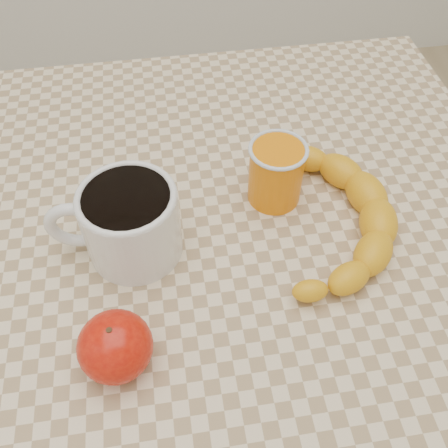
{
  "coord_description": "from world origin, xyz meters",
  "views": [
    {
      "loc": [
        -0.06,
        -0.37,
        1.23
      ],
      "look_at": [
        0.0,
        0.0,
        0.77
      ],
      "focal_mm": 40.0,
      "sensor_mm": 36.0,
      "label": 1
    }
  ],
  "objects": [
    {
      "name": "ground",
      "position": [
        0.0,
        0.0,
        0.0
      ],
      "size": [
        3.0,
        3.0,
        0.0
      ],
      "primitive_type": "plane",
      "color": "tan",
      "rests_on": "ground"
    },
    {
      "name": "table",
      "position": [
        0.0,
        0.0,
        0.66
      ],
      "size": [
        0.8,
        0.8,
        0.75
      ],
      "color": "beige",
      "rests_on": "ground"
    },
    {
      "name": "coffee_mug",
      "position": [
        -0.11,
        -0.0,
        0.8
      ],
      "size": [
        0.16,
        0.12,
        0.09
      ],
      "color": "silver",
      "rests_on": "table"
    },
    {
      "name": "orange_juice_glass",
      "position": [
        0.07,
        0.05,
        0.79
      ],
      "size": [
        0.07,
        0.07,
        0.08
      ],
      "color": "orange",
      "rests_on": "table"
    },
    {
      "name": "apple",
      "position": [
        -0.13,
        -0.15,
        0.78
      ],
      "size": [
        0.08,
        0.08,
        0.07
      ],
      "color": "#A50C05",
      "rests_on": "table"
    },
    {
      "name": "banana",
      "position": [
        0.12,
        -0.01,
        0.77
      ],
      "size": [
        0.31,
        0.36,
        0.05
      ],
      "primitive_type": null,
      "rotation": [
        0.0,
        0.0,
        -0.2
      ],
      "color": "#F2AE15",
      "rests_on": "table"
    }
  ]
}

